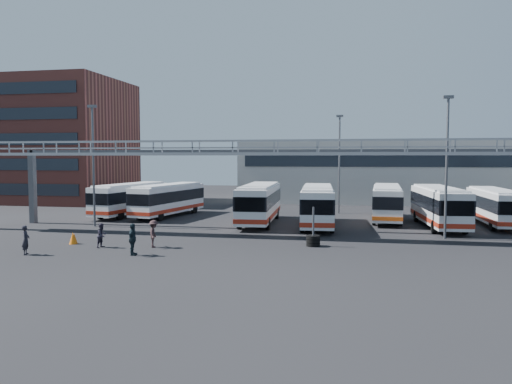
% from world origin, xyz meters
% --- Properties ---
extents(ground, '(140.00, 140.00, 0.00)m').
position_xyz_m(ground, '(0.00, 0.00, 0.00)').
color(ground, black).
rests_on(ground, ground).
extents(gantry, '(51.40, 5.15, 7.10)m').
position_xyz_m(gantry, '(0.00, 5.87, 5.51)').
color(gantry, gray).
rests_on(gantry, ground).
extents(apartment_building, '(18.00, 15.00, 16.00)m').
position_xyz_m(apartment_building, '(-34.00, 30.00, 8.00)').
color(apartment_building, brown).
rests_on(apartment_building, ground).
extents(warehouse, '(42.00, 14.00, 8.00)m').
position_xyz_m(warehouse, '(12.00, 38.00, 4.00)').
color(warehouse, '#9E9E99').
rests_on(warehouse, ground).
extents(light_pole_left, '(0.70, 0.35, 10.21)m').
position_xyz_m(light_pole_left, '(-16.00, 8.00, 5.73)').
color(light_pole_left, '#4C4F54').
rests_on(light_pole_left, ground).
extents(light_pole_mid, '(0.70, 0.35, 10.21)m').
position_xyz_m(light_pole_mid, '(12.00, 7.00, 5.73)').
color(light_pole_mid, '#4C4F54').
rests_on(light_pole_mid, ground).
extents(light_pole_back, '(0.70, 0.35, 10.21)m').
position_xyz_m(light_pole_back, '(4.00, 22.00, 5.73)').
color(light_pole_back, '#4C4F54').
rests_on(light_pole_back, ground).
extents(bus_1, '(3.96, 10.90, 3.24)m').
position_xyz_m(bus_1, '(-16.45, 15.86, 1.79)').
color(bus_1, silver).
rests_on(bus_1, ground).
extents(bus_2, '(4.17, 10.85, 3.22)m').
position_xyz_m(bus_2, '(-12.43, 15.90, 1.78)').
color(bus_2, silver).
rests_on(bus_2, ground).
extents(bus_4, '(3.25, 11.55, 3.47)m').
position_xyz_m(bus_4, '(-2.63, 12.51, 1.92)').
color(bus_4, silver).
rests_on(bus_4, ground).
extents(bus_5, '(3.35, 11.39, 3.41)m').
position_xyz_m(bus_5, '(2.54, 11.59, 1.89)').
color(bus_5, silver).
rests_on(bus_5, ground).
extents(bus_6, '(3.01, 10.82, 3.25)m').
position_xyz_m(bus_6, '(8.53, 16.64, 1.80)').
color(bus_6, silver).
rests_on(bus_6, ground).
extents(bus_7, '(3.36, 11.27, 3.38)m').
position_xyz_m(bus_7, '(12.49, 12.96, 1.87)').
color(bus_7, silver).
rests_on(bus_7, ground).
extents(bus_8, '(2.55, 10.40, 3.15)m').
position_xyz_m(bus_8, '(17.36, 14.97, 1.74)').
color(bus_8, silver).
rests_on(bus_8, ground).
extents(pedestrian_a, '(0.63, 0.76, 1.78)m').
position_xyz_m(pedestrian_a, '(-13.79, -4.08, 0.89)').
color(pedestrian_a, black).
rests_on(pedestrian_a, ground).
extents(pedestrian_b, '(0.76, 0.88, 1.58)m').
position_xyz_m(pedestrian_b, '(-10.51, -0.95, 0.79)').
color(pedestrian_b, '#262330').
rests_on(pedestrian_b, ground).
extents(pedestrian_c, '(0.96, 1.30, 1.79)m').
position_xyz_m(pedestrian_c, '(-7.19, -0.31, 0.89)').
color(pedestrian_c, '#332223').
rests_on(pedestrian_c, ground).
extents(pedestrian_d, '(0.62, 1.18, 1.92)m').
position_xyz_m(pedestrian_d, '(-7.39, -3.03, 0.96)').
color(pedestrian_d, black).
rests_on(pedestrian_d, ground).
extents(cone_left, '(0.50, 0.50, 0.73)m').
position_xyz_m(cone_left, '(-13.06, -0.04, 0.36)').
color(cone_left, orange).
rests_on(cone_left, ground).
extents(cone_right, '(0.52, 0.52, 0.79)m').
position_xyz_m(cone_right, '(-13.06, -0.19, 0.40)').
color(cone_right, orange).
rests_on(cone_right, ground).
extents(tire_stack, '(0.91, 0.91, 2.60)m').
position_xyz_m(tire_stack, '(2.94, 2.15, 0.44)').
color(tire_stack, black).
rests_on(tire_stack, ground).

